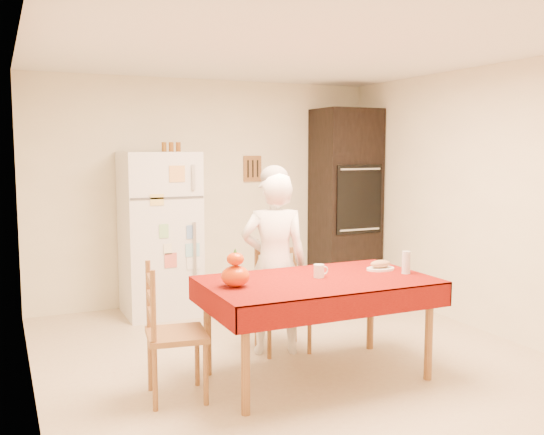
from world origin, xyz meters
TOP-DOWN VIEW (x-y plane):
  - floor at (0.00, 0.00)m, footprint 4.50×4.50m
  - room_shell at (0.00, 0.00)m, footprint 4.02×4.52m
  - refrigerator at (-0.65, 1.88)m, footprint 0.75×0.74m
  - oven_cabinet at (1.63, 1.93)m, footprint 0.70×0.62m
  - dining_table at (-0.02, -0.39)m, footprint 1.70×1.00m
  - chair_far at (0.02, 0.34)m, footprint 0.45×0.44m
  - chair_left at (-1.15, -0.32)m, footprint 0.46×0.47m
  - seated_woman at (-0.08, 0.26)m, footprint 0.65×0.53m
  - coffee_mug at (0.02, -0.35)m, footprint 0.08×0.08m
  - pumpkin_lower at (-0.67, -0.38)m, footprint 0.20×0.20m
  - pumpkin_upper at (-0.67, -0.38)m, footprint 0.12×0.12m
  - wine_glass at (0.71, -0.51)m, footprint 0.07×0.07m
  - bread_plate at (0.60, -0.31)m, footprint 0.24×0.24m
  - bread_loaf at (0.60, -0.31)m, footprint 0.18×0.10m
  - spice_jar_left at (-0.57, 1.93)m, footprint 0.05×0.05m
  - spice_jar_mid at (-0.50, 1.93)m, footprint 0.05×0.05m
  - spice_jar_right at (-0.42, 1.93)m, footprint 0.05×0.05m

SIDE VIEW (x-z plane):
  - floor at x=0.00m, z-range 0.00..0.00m
  - chair_far at x=0.02m, z-range 0.03..0.98m
  - chair_left at x=-1.15m, z-range 0.03..0.98m
  - dining_table at x=-0.02m, z-range 0.31..1.07m
  - seated_woman at x=-0.08m, z-range 0.00..1.54m
  - bread_plate at x=0.60m, z-range 0.76..0.78m
  - bread_loaf at x=0.60m, z-range 0.78..0.84m
  - coffee_mug at x=0.02m, z-range 0.76..0.86m
  - pumpkin_lower at x=-0.67m, z-range 0.76..0.91m
  - wine_glass at x=0.71m, z-range 0.76..0.94m
  - refrigerator at x=-0.65m, z-range 0.00..1.70m
  - pumpkin_upper at x=-0.67m, z-range 0.91..1.01m
  - oven_cabinet at x=1.63m, z-range 0.00..2.20m
  - room_shell at x=0.00m, z-range 0.37..2.88m
  - spice_jar_left at x=-0.57m, z-range 1.70..1.80m
  - spice_jar_mid at x=-0.50m, z-range 1.70..1.80m
  - spice_jar_right at x=-0.42m, z-range 1.70..1.80m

